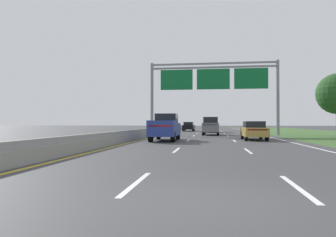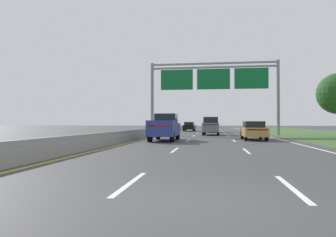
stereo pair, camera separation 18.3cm
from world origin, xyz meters
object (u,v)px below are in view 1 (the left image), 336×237
(car_darkgreen_centre_lane_suv, at_px, (210,125))
(car_black_left_lane_sedan, at_px, (189,126))
(overhead_sign_gantry, at_px, (213,83))
(car_grey_centre_lane_suv, at_px, (211,126))
(pickup_truck_blue, at_px, (165,127))
(car_gold_right_lane_sedan, at_px, (254,130))

(car_darkgreen_centre_lane_suv, distance_m, car_black_left_lane_sedan, 6.90)
(overhead_sign_gantry, xyz_separation_m, car_grey_centre_lane_suv, (-0.28, 0.12, -5.09))
(pickup_truck_blue, distance_m, car_gold_right_lane_sedan, 7.53)
(overhead_sign_gantry, bearing_deg, car_black_left_lane_sedan, 103.96)
(overhead_sign_gantry, xyz_separation_m, pickup_truck_blue, (-3.97, -11.89, -5.12))
(car_gold_right_lane_sedan, bearing_deg, car_darkgreen_centre_lane_suv, 10.31)
(car_grey_centre_lane_suv, height_order, car_darkgreen_centre_lane_suv, same)
(overhead_sign_gantry, xyz_separation_m, car_black_left_lane_sedan, (-3.98, 16.03, -5.37))
(pickup_truck_blue, bearing_deg, car_grey_centre_lane_suv, -17.13)
(car_black_left_lane_sedan, bearing_deg, overhead_sign_gantry, -164.69)
(overhead_sign_gantry, relative_size, car_darkgreen_centre_lane_suv, 3.17)
(overhead_sign_gantry, xyz_separation_m, car_gold_right_lane_sedan, (3.28, -9.88, -5.37))
(overhead_sign_gantry, height_order, car_grey_centre_lane_suv, overhead_sign_gantry)
(overhead_sign_gantry, distance_m, car_gold_right_lane_sedan, 11.72)
(overhead_sign_gantry, bearing_deg, car_grey_centre_lane_suv, 156.46)
(overhead_sign_gantry, relative_size, car_gold_right_lane_sedan, 3.42)
(car_grey_centre_lane_suv, relative_size, car_darkgreen_centre_lane_suv, 1.00)
(overhead_sign_gantry, bearing_deg, car_gold_right_lane_sedan, -71.63)
(car_gold_right_lane_sedan, height_order, car_darkgreen_centre_lane_suv, car_darkgreen_centre_lane_suv)
(car_grey_centre_lane_suv, bearing_deg, car_black_left_lane_sedan, 14.63)
(car_grey_centre_lane_suv, relative_size, car_black_left_lane_sedan, 1.07)
(pickup_truck_blue, distance_m, car_darkgreen_centre_lane_suv, 22.37)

